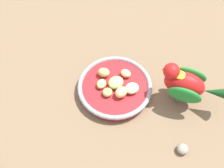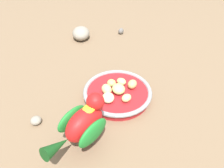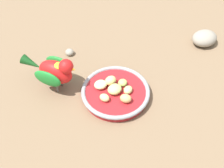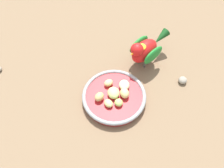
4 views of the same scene
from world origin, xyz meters
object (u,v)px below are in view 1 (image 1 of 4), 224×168
object	(u,v)px
apple_piece_5	(107,92)
apple_piece_1	(121,92)
apple_piece_6	(126,73)
pebble_1	(183,148)
apple_piece_0	(102,85)
apple_piece_4	(133,88)
parrot	(186,84)
apple_piece_3	(116,83)
apple_piece_2	(104,72)
feeding_bowl	(115,88)

from	to	relation	value
apple_piece_5	apple_piece_1	bearing A→B (deg)	139.30
apple_piece_6	pebble_1	bearing A→B (deg)	86.55
apple_piece_0	pebble_1	xyz separation A→B (m)	(-0.05, 0.23, -0.02)
apple_piece_4	parrot	size ratio (longest dim) A/B	0.23
apple_piece_4	apple_piece_6	world-z (taller)	same
apple_piece_5	pebble_1	world-z (taller)	apple_piece_5
apple_piece_0	apple_piece_3	distance (m)	0.03
apple_piece_2	pebble_1	xyz separation A→B (m)	(-0.03, 0.26, -0.02)
apple_piece_4	apple_piece_5	bearing A→B (deg)	-24.99
parrot	pebble_1	size ratio (longest dim) A/B	5.81
apple_piece_1	apple_piece_4	bearing A→B (deg)	171.31
apple_piece_1	apple_piece_6	size ratio (longest dim) A/B	1.20
apple_piece_0	feeding_bowl	bearing A→B (deg)	146.99
apple_piece_5	apple_piece_6	world-z (taller)	apple_piece_6
apple_piece_0	pebble_1	distance (m)	0.24
feeding_bowl	apple_piece_1	bearing A→B (deg)	83.89
apple_piece_2	apple_piece_4	world-z (taller)	apple_piece_2
apple_piece_5	parrot	bearing A→B (deg)	143.50
apple_piece_3	parrot	world-z (taller)	parrot
apple_piece_0	parrot	world-z (taller)	parrot
apple_piece_3	apple_piece_4	xyz separation A→B (m)	(-0.02, 0.04, -0.00)
apple_piece_5	pebble_1	bearing A→B (deg)	104.96
apple_piece_0	apple_piece_3	size ratio (longest dim) A/B	0.72
apple_piece_4	apple_piece_6	xyz separation A→B (m)	(-0.01, -0.04, -0.00)
apple_piece_3	apple_piece_6	distance (m)	0.04
apple_piece_5	apple_piece_3	bearing A→B (deg)	-164.28
apple_piece_2	parrot	xyz separation A→B (m)	(-0.12, 0.16, 0.04)
feeding_bowl	pebble_1	xyz separation A→B (m)	(-0.03, 0.22, -0.00)
apple_piece_5	feeding_bowl	bearing A→B (deg)	-164.53
feeding_bowl	apple_piece_4	bearing A→B (deg)	129.73
apple_piece_1	apple_piece_3	bearing A→B (deg)	-102.96
apple_piece_2	apple_piece_4	distance (m)	0.08
apple_piece_1	apple_piece_2	bearing A→B (deg)	-90.65
apple_piece_0	apple_piece_6	world-z (taller)	apple_piece_6
apple_piece_3	pebble_1	world-z (taller)	apple_piece_3
feeding_bowl	parrot	distance (m)	0.17
feeding_bowl	apple_piece_3	world-z (taller)	apple_piece_3
apple_piece_0	apple_piece_1	world-z (taller)	apple_piece_1
apple_piece_2	apple_piece_1	bearing A→B (deg)	89.35
apple_piece_0	apple_piece_5	bearing A→B (deg)	84.08
apple_piece_6	apple_piece_3	bearing A→B (deg)	12.49
apple_piece_1	apple_piece_6	xyz separation A→B (m)	(-0.04, -0.04, -0.00)
apple_piece_2	parrot	bearing A→B (deg)	127.00
apple_piece_3	feeding_bowl	bearing A→B (deg)	17.52
apple_piece_6	apple_piece_0	bearing A→B (deg)	-6.25
apple_piece_1	parrot	bearing A→B (deg)	144.44
apple_piece_4	apple_piece_0	bearing A→B (deg)	-43.24
apple_piece_1	apple_piece_2	size ratio (longest dim) A/B	1.09
pebble_1	apple_piece_1	bearing A→B (deg)	-80.72
apple_piece_1	apple_piece_2	world-z (taller)	apple_piece_1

